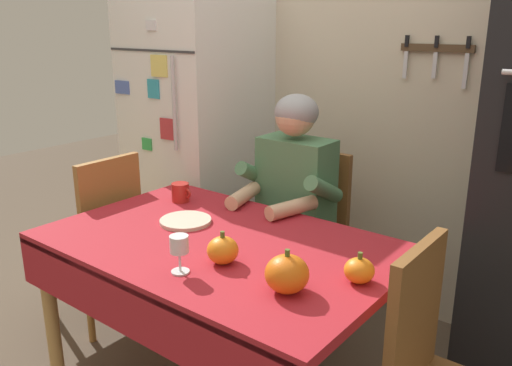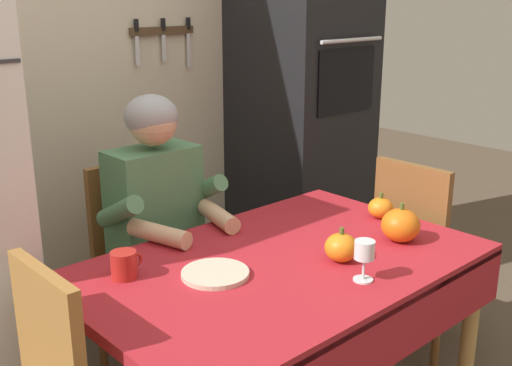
{
  "view_description": "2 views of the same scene",
  "coord_description": "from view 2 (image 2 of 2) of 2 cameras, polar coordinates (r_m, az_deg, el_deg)",
  "views": [
    {
      "loc": [
        1.31,
        -1.33,
        1.57
      ],
      "look_at": [
        0.11,
        0.19,
        0.98
      ],
      "focal_mm": 37.11,
      "sensor_mm": 36.0,
      "label": 1
    },
    {
      "loc": [
        -1.39,
        -1.29,
        1.61
      ],
      "look_at": [
        0.06,
        0.29,
        0.96
      ],
      "focal_mm": 43.64,
      "sensor_mm": 36.0,
      "label": 2
    }
  ],
  "objects": [
    {
      "name": "dining_table",
      "position": [
        2.17,
        2.64,
        -9.26
      ],
      "size": [
        1.4,
        0.9,
        0.74
      ],
      "color": "tan",
      "rests_on": "ground"
    },
    {
      "name": "seated_person",
      "position": [
        2.52,
        -8.37,
        -3.58
      ],
      "size": [
        0.47,
        0.55,
        1.25
      ],
      "color": "#38384C",
      "rests_on": "ground"
    },
    {
      "name": "chair_right_side",
      "position": [
        2.9,
        14.8,
        -5.99
      ],
      "size": [
        0.4,
        0.4,
        0.93
      ],
      "color": "brown",
      "rests_on": "ground"
    },
    {
      "name": "wine_glass",
      "position": [
        1.99,
        9.91,
        -6.32
      ],
      "size": [
        0.07,
        0.07,
        0.14
      ],
      "color": "white",
      "rests_on": "dining_table"
    },
    {
      "name": "back_wall_assembly",
      "position": [
        3.02,
        -14.16,
        10.46
      ],
      "size": [
        3.7,
        0.13,
        2.6
      ],
      "color": "beige",
      "rests_on": "ground"
    },
    {
      "name": "serving_tray",
      "position": [
        2.04,
        -3.76,
        -8.29
      ],
      "size": [
        0.22,
        0.22,
        0.02
      ],
      "primitive_type": "cylinder",
      "color": "beige",
      "rests_on": "dining_table"
    },
    {
      "name": "coffee_mug",
      "position": [
        2.05,
        -11.98,
        -7.34
      ],
      "size": [
        0.11,
        0.08,
        0.09
      ],
      "color": "#B2231E",
      "rests_on": "dining_table"
    },
    {
      "name": "chair_behind_person",
      "position": [
        2.76,
        -10.42,
        -6.95
      ],
      "size": [
        0.4,
        0.4,
        0.93
      ],
      "color": "brown",
      "rests_on": "ground"
    },
    {
      "name": "wall_oven",
      "position": [
        3.39,
        4.19,
        7.32
      ],
      "size": [
        0.6,
        0.64,
        2.1
      ],
      "color": "black",
      "rests_on": "ground"
    },
    {
      "name": "pumpkin_small",
      "position": [
        2.14,
        7.81,
        -5.87
      ],
      "size": [
        0.11,
        0.11,
        0.12
      ],
      "color": "orange",
      "rests_on": "dining_table"
    },
    {
      "name": "pumpkin_medium",
      "position": [
        2.35,
        13.11,
        -3.78
      ],
      "size": [
        0.14,
        0.14,
        0.15
      ],
      "color": "orange",
      "rests_on": "dining_table"
    },
    {
      "name": "pumpkin_large",
      "position": [
        2.58,
        11.35,
        -2.24
      ],
      "size": [
        0.1,
        0.1,
        0.11
      ],
      "color": "orange",
      "rests_on": "dining_table"
    }
  ]
}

